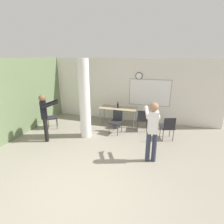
# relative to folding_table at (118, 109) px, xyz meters

# --- Properties ---
(ground_plane) EXTENTS (24.00, 24.00, 0.00)m
(ground_plane) POSITION_rel_folding_table_xyz_m (0.25, -4.45, -0.67)
(ground_plane) COLOR gray
(wall_left_accent) EXTENTS (0.12, 7.00, 2.80)m
(wall_left_accent) POSITION_rel_folding_table_xyz_m (-3.25, -1.95, 0.73)
(wall_left_accent) COLOR #6B7F56
(wall_left_accent) RESTS_ON ground_plane
(wall_back) EXTENTS (8.00, 0.15, 2.80)m
(wall_back) POSITION_rel_folding_table_xyz_m (0.27, 0.61, 0.73)
(wall_back) COLOR silver
(wall_back) RESTS_ON ground_plane
(support_pillar) EXTENTS (0.39, 0.39, 2.80)m
(support_pillar) POSITION_rel_folding_table_xyz_m (-0.83, -1.58, 0.73)
(support_pillar) COLOR white
(support_pillar) RESTS_ON ground_plane
(folding_table) EXTENTS (1.61, 0.67, 0.72)m
(folding_table) POSITION_rel_folding_table_xyz_m (0.00, 0.00, 0.00)
(folding_table) COLOR tan
(folding_table) RESTS_ON ground_plane
(bottle_on_table) EXTENTS (0.08, 0.08, 0.27)m
(bottle_on_table) POSITION_rel_folding_table_xyz_m (-0.01, -0.01, 0.15)
(bottle_on_table) COLOR black
(bottle_on_table) RESTS_ON folding_table
(waste_bin) EXTENTS (0.25, 0.25, 0.35)m
(waste_bin) POSITION_rel_folding_table_xyz_m (0.04, -0.56, -0.49)
(waste_bin) COLOR #38383D
(waste_bin) RESTS_ON ground_plane
(chair_table_front) EXTENTS (0.52, 0.52, 0.87)m
(chair_table_front) POSITION_rel_folding_table_xyz_m (0.18, -0.96, -0.16)
(chair_table_front) COLOR #232328
(chair_table_front) RESTS_ON ground_plane
(chair_table_right) EXTENTS (0.50, 0.50, 0.87)m
(chair_table_right) POSITION_rel_folding_table_xyz_m (1.12, -0.50, -0.16)
(chair_table_right) COLOR #232328
(chair_table_right) RESTS_ON ground_plane
(chair_mid_room) EXTENTS (0.55, 0.55, 0.87)m
(chair_mid_room) POSITION_rel_folding_table_xyz_m (2.08, -1.06, -0.16)
(chair_mid_room) COLOR #232328
(chair_mid_room) RESTS_ON ground_plane
(chair_by_left_wall) EXTENTS (0.60, 0.60, 0.87)m
(chair_by_left_wall) POSITION_rel_folding_table_xyz_m (-2.55, -1.29, -0.16)
(chair_by_left_wall) COLOR #232328
(chair_by_left_wall) RESTS_ON ground_plane
(person_playing_side) EXTENTS (0.48, 0.67, 1.73)m
(person_playing_side) POSITION_rel_folding_table_xyz_m (1.61, -2.54, 0.35)
(person_playing_side) COLOR #2D3347
(person_playing_side) RESTS_ON ground_plane
(person_watching_back) EXTENTS (0.66, 0.59, 1.65)m
(person_watching_back) POSITION_rel_folding_table_xyz_m (-1.99, -2.29, 0.30)
(person_watching_back) COLOR black
(person_watching_back) RESTS_ON ground_plane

